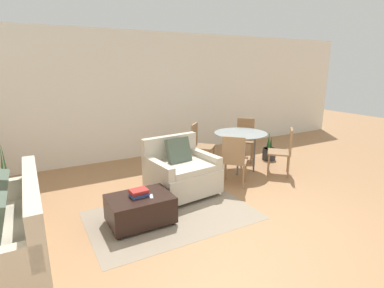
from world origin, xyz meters
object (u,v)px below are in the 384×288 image
potted_plant (1,197)px  dining_chair_near_right (284,148)px  book_stack (139,192)px  dining_chair_far_right (245,136)px  ottoman (140,208)px  armchair (181,172)px  dining_table (240,138)px  couch (2,240)px  potted_plant_small (269,152)px  dining_chair_near_left (234,158)px  dining_chair_far_left (199,142)px  tv_remote_primary (151,196)px

potted_plant → dining_chair_near_right: size_ratio=1.13×
book_stack → dining_chair_far_right: 3.41m
ottoman → dining_chair_near_right: dining_chair_near_right is taller
armchair → ottoman: size_ratio=1.32×
armchair → dining_chair_near_right: armchair is taller
armchair → dining_table: size_ratio=1.07×
couch → potted_plant_small: (4.97, 1.44, -0.14)m
armchair → dining_chair_far_right: (2.09, 0.99, 0.16)m
dining_chair_far_right → potted_plant_small: (0.43, -0.33, -0.35)m
couch → dining_chair_near_left: couch is taller
armchair → book_stack: 1.10m
armchair → dining_table: (1.51, 0.40, 0.32)m
potted_plant → dining_table: 4.07m
couch → potted_plant: 1.45m
ottoman → potted_plant_small: bearing=20.3°
ottoman → dining_chair_far_left: dining_chair_far_left is taller
couch → dining_chair_near_right: (4.54, 0.60, 0.21)m
couch → dining_chair_near_left: bearing=10.1°
dining_chair_near_left → dining_chair_far_left: (-0.00, 1.17, 0.00)m
dining_chair_near_left → dining_chair_far_left: same height
armchair → dining_chair_near_right: size_ratio=1.21×
dining_chair_far_right → dining_chair_near_left: bearing=-135.0°
dining_chair_near_right → armchair: bearing=175.0°
dining_chair_near_left → dining_chair_far_right: same height
tv_remote_primary → dining_table: (2.30, 1.11, 0.28)m
book_stack → potted_plant_small: size_ratio=0.40×
couch → tv_remote_primary: 1.66m
book_stack → dining_chair_near_right: size_ratio=0.28×
book_stack → dining_chair_near_right: (3.01, 0.42, 0.08)m
ottoman → dining_table: bearing=22.8°
dining_chair_near_left → dining_chair_far_left: 1.17m
dining_table → potted_plant_small: dining_table is taller
tv_remote_primary → ottoman: bearing=145.0°
dining_chair_far_right → book_stack: bearing=-152.2°
potted_plant → dining_chair_far_left: bearing=5.3°
couch → dining_chair_far_left: (3.37, 1.77, 0.21)m
potted_plant → potted_plant_small: potted_plant is taller
armchair → tv_remote_primary: armchair is taller
potted_plant → potted_plant_small: (5.06, -0.01, -0.06)m
armchair → dining_chair_near_right: bearing=-5.0°
dining_table → dining_chair_near_right: 0.84m
tv_remote_primary → dining_chair_far_left: (1.71, 1.70, 0.13)m
armchair → dining_table: armchair is taller
dining_chair_far_right → dining_chair_near_right: bearing=-90.0°
dining_chair_near_left → potted_plant_small: bearing=27.6°
tv_remote_primary → dining_chair_far_left: 2.41m
dining_chair_near_right → tv_remote_primary: bearing=-169.7°
dining_table → dining_chair_far_right: 0.84m
book_stack → tv_remote_primary: 0.17m
dining_chair_near_left → dining_chair_far_left: size_ratio=1.00×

